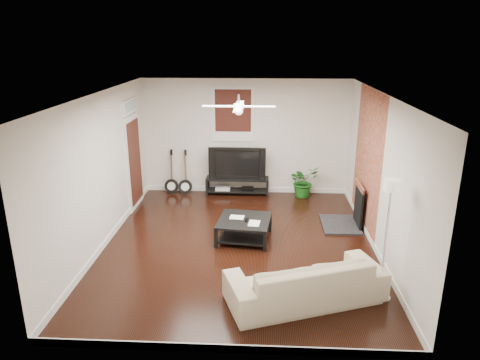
% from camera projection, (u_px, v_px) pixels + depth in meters
% --- Properties ---
extents(room, '(5.01, 6.01, 2.81)m').
position_uv_depth(room, '(239.00, 174.00, 7.89)').
color(room, black).
rests_on(room, ground).
extents(brick_accent, '(0.02, 2.20, 2.80)m').
position_uv_depth(brick_accent, '(367.00, 161.00, 8.71)').
color(brick_accent, brown).
rests_on(brick_accent, floor).
extents(fireplace, '(0.80, 1.10, 0.92)m').
position_uv_depth(fireplace, '(349.00, 205.00, 9.02)').
color(fireplace, black).
rests_on(fireplace, floor).
extents(window_back, '(1.00, 0.06, 1.30)m').
position_uv_depth(window_back, '(233.00, 115.00, 10.55)').
color(window_back, '#34110E').
rests_on(window_back, wall_back).
extents(door_left, '(0.08, 1.00, 2.50)m').
position_uv_depth(door_left, '(134.00, 153.00, 9.86)').
color(door_left, white).
rests_on(door_left, wall_left).
extents(tv_stand, '(1.54, 0.41, 0.43)m').
position_uv_depth(tv_stand, '(237.00, 186.00, 10.90)').
color(tv_stand, black).
rests_on(tv_stand, floor).
extents(tv, '(1.38, 0.18, 0.79)m').
position_uv_depth(tv, '(237.00, 162.00, 10.73)').
color(tv, black).
rests_on(tv, tv_stand).
extents(coffee_table, '(1.07, 1.07, 0.41)m').
position_uv_depth(coffee_table, '(244.00, 229.00, 8.49)').
color(coffee_table, black).
rests_on(coffee_table, floor).
extents(sofa, '(2.47, 1.63, 0.67)m').
position_uv_depth(sofa, '(306.00, 280.00, 6.48)').
color(sofa, tan).
rests_on(sofa, floor).
extents(floor_lamp, '(0.40, 0.40, 1.88)m').
position_uv_depth(floor_lamp, '(386.00, 241.00, 6.33)').
color(floor_lamp, silver).
rests_on(floor_lamp, floor).
extents(potted_plant, '(0.91, 0.88, 0.78)m').
position_uv_depth(potted_plant, '(303.00, 181.00, 10.71)').
color(potted_plant, '#1B5C1A').
rests_on(potted_plant, floor).
extents(guitar_left, '(0.36, 0.27, 1.11)m').
position_uv_depth(guitar_left, '(171.00, 172.00, 10.85)').
color(guitar_left, black).
rests_on(guitar_left, floor).
extents(guitar_right, '(0.38, 0.30, 1.11)m').
position_uv_depth(guitar_right, '(185.00, 173.00, 10.80)').
color(guitar_right, black).
rests_on(guitar_right, floor).
extents(ceiling_fan, '(1.24, 1.24, 0.32)m').
position_uv_depth(ceiling_fan, '(239.00, 106.00, 7.51)').
color(ceiling_fan, white).
rests_on(ceiling_fan, ceiling).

